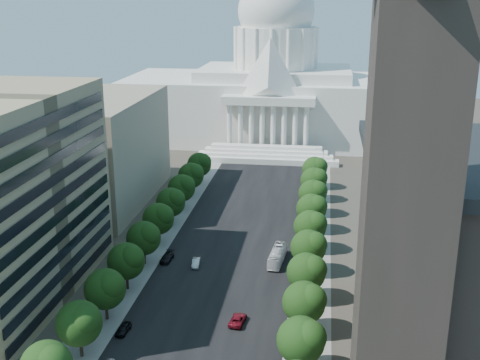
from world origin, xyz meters
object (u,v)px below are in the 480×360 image
at_px(car_dark_a, 123,329).
at_px(car_dark_b, 167,257).
at_px(city_bus, 277,256).
at_px(car_silver, 196,263).
at_px(car_red, 238,320).

height_order(car_dark_a, car_dark_b, car_dark_b).
xyz_separation_m(car_dark_b, city_bus, (24.63, 2.71, 0.77)).
xyz_separation_m(car_silver, car_red, (12.59, -22.68, -0.01)).
xyz_separation_m(car_dark_a, car_silver, (7.02, 28.58, 0.01)).
relative_size(car_dark_a, city_bus, 0.39).
xyz_separation_m(car_dark_a, car_dark_b, (0.00, 30.32, 0.05)).
xyz_separation_m(car_dark_a, city_bus, (24.63, 33.02, 0.82)).
xyz_separation_m(car_red, city_bus, (5.02, 27.12, 0.82)).
distance_m(car_dark_b, city_bus, 24.79).
bearing_deg(car_dark_a, car_red, 21.84).
height_order(car_silver, car_red, car_silver).
relative_size(car_dark_b, city_bus, 0.48).
bearing_deg(city_bus, car_red, -95.21).
height_order(car_silver, car_dark_b, car_dark_b).
bearing_deg(city_bus, car_dark_b, -168.46).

